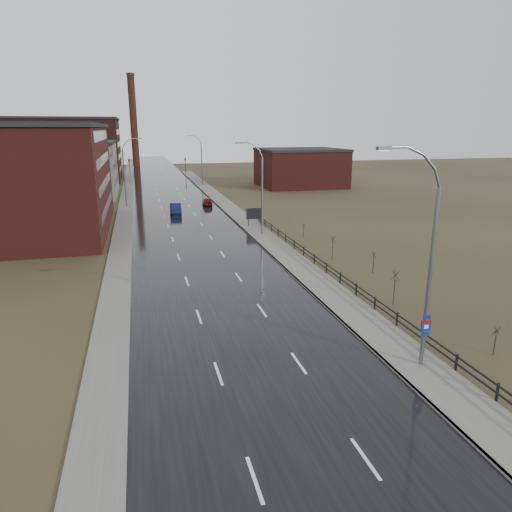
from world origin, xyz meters
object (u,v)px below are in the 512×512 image
streetlight_main (426,264)px  car_near (175,209)px  car_far (207,202)px  billboard (255,214)px

streetlight_main → car_near: (-8.99, 51.00, -5.24)m
car_far → car_near: bearing=53.9°
streetlight_main → car_far: streetlight_main is taller
billboard → car_far: size_ratio=0.64×
billboard → car_far: billboard is taller
car_near → car_far: 9.22m
billboard → car_far: 19.40m
billboard → streetlight_main: bearing=-90.9°
car_near → billboard: bearing=-48.2°
car_near → car_far: car_near is taller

